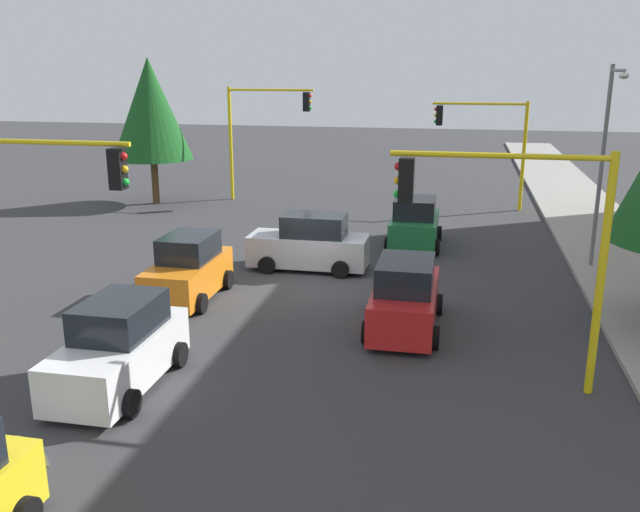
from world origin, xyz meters
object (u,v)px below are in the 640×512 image
(traffic_signal_near_left, at_px, (513,222))
(car_silver, at_px, (310,244))
(car_orange, at_px, (188,270))
(traffic_signal_near_right, at_px, (34,200))
(tree_opposite_side, at_px, (150,109))
(car_red, at_px, (405,297))
(street_lamp_curbside, at_px, (606,147))
(traffic_signal_far_left, at_px, (486,133))
(car_green, at_px, (415,224))
(car_white, at_px, (119,348))
(traffic_signal_far_right, at_px, (262,121))

(traffic_signal_near_left, relative_size, car_silver, 1.27)
(car_orange, bearing_deg, traffic_signal_near_right, -26.96)
(traffic_signal_near_right, relative_size, car_silver, 1.28)
(traffic_signal_near_right, height_order, tree_opposite_side, tree_opposite_side)
(car_red, bearing_deg, street_lamp_curbside, 137.94)
(car_silver, bearing_deg, street_lamp_curbside, 99.39)
(traffic_signal_far_left, relative_size, car_green, 1.45)
(car_orange, bearing_deg, traffic_signal_far_left, 149.93)
(traffic_signal_near_right, xyz_separation_m, car_white, (1.75, 2.92, -2.90))
(street_lamp_curbside, distance_m, car_orange, 14.25)
(street_lamp_curbside, bearing_deg, car_red, -42.06)
(tree_opposite_side, bearing_deg, car_red, 43.41)
(traffic_signal_near_left, bearing_deg, traffic_signal_far_left, 179.98)
(traffic_signal_near_left, height_order, car_green, traffic_signal_near_left)
(traffic_signal_near_right, xyz_separation_m, car_orange, (-4.18, 2.13, -2.90))
(traffic_signal_far_left, distance_m, car_green, 9.07)
(car_orange, bearing_deg, tree_opposite_side, -151.57)
(car_green, bearing_deg, traffic_signal_near_right, -35.57)
(tree_opposite_side, distance_m, car_red, 21.06)
(traffic_signal_far_right, bearing_deg, traffic_signal_near_right, 0.26)
(traffic_signal_far_left, relative_size, car_white, 1.33)
(traffic_signal_near_right, height_order, car_orange, traffic_signal_near_right)
(traffic_signal_far_left, distance_m, street_lamp_curbside, 11.00)
(street_lamp_curbside, height_order, car_green, street_lamp_curbside)
(traffic_signal_far_right, xyz_separation_m, car_white, (21.75, 3.01, -3.28))
(car_silver, bearing_deg, traffic_signal_near_left, 37.68)
(tree_opposite_side, height_order, car_white, tree_opposite_side)
(traffic_signal_far_right, bearing_deg, car_white, 7.88)
(traffic_signal_far_right, bearing_deg, car_orange, 7.97)
(traffic_signal_near_left, xyz_separation_m, car_white, (1.75, -8.36, -2.86))
(traffic_signal_near_right, xyz_separation_m, street_lamp_curbside, (-9.61, 14.84, 0.55))
(car_white, relative_size, car_red, 0.98)
(traffic_signal_far_right, relative_size, car_red, 1.44)
(traffic_signal_far_right, distance_m, car_silver, 13.48)
(street_lamp_curbside, height_order, car_orange, street_lamp_curbside)
(traffic_signal_far_right, relative_size, car_green, 1.60)
(street_lamp_curbside, distance_m, tree_opposite_side, 21.88)
(traffic_signal_near_right, height_order, car_silver, traffic_signal_near_right)
(car_green, bearing_deg, car_orange, -39.60)
(car_green, bearing_deg, car_red, 2.39)
(street_lamp_curbside, xyz_separation_m, car_red, (6.63, -5.99, -3.45))
(traffic_signal_near_right, bearing_deg, car_red, 108.57)
(car_white, bearing_deg, traffic_signal_near_right, -120.99)
(street_lamp_curbside, bearing_deg, car_white, -46.37)
(traffic_signal_far_left, height_order, car_red, traffic_signal_far_left)
(traffic_signal_far_right, xyz_separation_m, car_red, (17.02, 8.95, -3.28))
(car_red, height_order, car_green, same)
(traffic_signal_near_right, distance_m, street_lamp_curbside, 17.69)
(traffic_signal_near_right, height_order, car_red, traffic_signal_near_right)
(car_silver, relative_size, car_white, 1.04)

